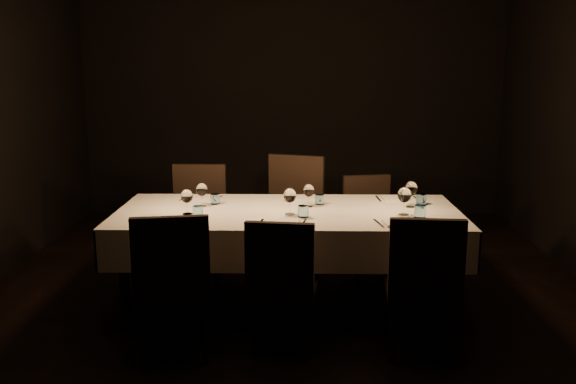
{
  "coord_description": "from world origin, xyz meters",
  "views": [
    {
      "loc": [
        0.07,
        -4.36,
        1.82
      ],
      "look_at": [
        0.0,
        0.0,
        0.9
      ],
      "focal_mm": 38.0,
      "sensor_mm": 36.0,
      "label": 1
    }
  ],
  "objects_px": {
    "chair_near_left": "(172,280)",
    "chair_far_center": "(292,211)",
    "chair_far_left": "(198,216)",
    "chair_far_right": "(369,221)",
    "chair_near_right": "(423,280)",
    "chair_near_center": "(282,279)",
    "dining_table": "(288,220)"
  },
  "relations": [
    {
      "from": "chair_near_left",
      "to": "chair_far_center",
      "type": "relative_size",
      "value": 0.92
    },
    {
      "from": "chair_far_left",
      "to": "chair_far_right",
      "type": "xyz_separation_m",
      "value": [
        1.49,
        0.02,
        -0.04
      ]
    },
    {
      "from": "chair_far_center",
      "to": "chair_far_right",
      "type": "height_order",
      "value": "chair_far_center"
    },
    {
      "from": "chair_near_right",
      "to": "chair_far_center",
      "type": "relative_size",
      "value": 0.9
    },
    {
      "from": "chair_far_right",
      "to": "chair_far_left",
      "type": "bearing_deg",
      "value": 170.01
    },
    {
      "from": "chair_near_center",
      "to": "chair_far_right",
      "type": "distance_m",
      "value": 1.66
    },
    {
      "from": "chair_near_left",
      "to": "dining_table",
      "type": "bearing_deg",
      "value": -139.81
    },
    {
      "from": "chair_far_center",
      "to": "chair_far_left",
      "type": "bearing_deg",
      "value": -161.25
    },
    {
      "from": "chair_far_right",
      "to": "dining_table",
      "type": "bearing_deg",
      "value": -142.51
    },
    {
      "from": "chair_far_left",
      "to": "chair_far_center",
      "type": "distance_m",
      "value": 0.81
    },
    {
      "from": "chair_near_left",
      "to": "chair_far_center",
      "type": "height_order",
      "value": "chair_far_center"
    },
    {
      "from": "chair_near_center",
      "to": "chair_near_right",
      "type": "xyz_separation_m",
      "value": [
        0.87,
        -0.07,
        0.02
      ]
    },
    {
      "from": "chair_near_center",
      "to": "chair_near_right",
      "type": "relative_size",
      "value": 0.95
    },
    {
      "from": "chair_near_left",
      "to": "chair_far_left",
      "type": "relative_size",
      "value": 0.99
    },
    {
      "from": "chair_near_right",
      "to": "chair_far_right",
      "type": "relative_size",
      "value": 1.07
    },
    {
      "from": "dining_table",
      "to": "chair_far_left",
      "type": "bearing_deg",
      "value": 136.43
    },
    {
      "from": "chair_near_left",
      "to": "chair_near_center",
      "type": "bearing_deg",
      "value": 179.41
    },
    {
      "from": "chair_near_center",
      "to": "chair_far_left",
      "type": "height_order",
      "value": "chair_far_left"
    },
    {
      "from": "chair_near_right",
      "to": "chair_near_center",
      "type": "bearing_deg",
      "value": 0.28
    },
    {
      "from": "chair_far_left",
      "to": "chair_near_center",
      "type": "bearing_deg",
      "value": -61.7
    },
    {
      "from": "dining_table",
      "to": "chair_near_right",
      "type": "xyz_separation_m",
      "value": [
        0.85,
        -0.79,
        -0.17
      ]
    },
    {
      "from": "chair_far_left",
      "to": "chair_far_right",
      "type": "height_order",
      "value": "chair_far_left"
    },
    {
      "from": "dining_table",
      "to": "chair_near_right",
      "type": "distance_m",
      "value": 1.17
    },
    {
      "from": "chair_far_center",
      "to": "dining_table",
      "type": "bearing_deg",
      "value": -73.49
    },
    {
      "from": "chair_near_center",
      "to": "chair_far_left",
      "type": "xyz_separation_m",
      "value": [
        -0.77,
        1.48,
        0.04
      ]
    },
    {
      "from": "chair_near_left",
      "to": "chair_far_center",
      "type": "bearing_deg",
      "value": -124.0
    },
    {
      "from": "chair_near_left",
      "to": "chair_far_center",
      "type": "distance_m",
      "value": 1.75
    },
    {
      "from": "dining_table",
      "to": "chair_far_center",
      "type": "height_order",
      "value": "chair_far_center"
    },
    {
      "from": "dining_table",
      "to": "chair_near_center",
      "type": "height_order",
      "value": "chair_near_center"
    },
    {
      "from": "chair_near_right",
      "to": "chair_far_center",
      "type": "distance_m",
      "value": 1.77
    },
    {
      "from": "chair_near_right",
      "to": "chair_far_right",
      "type": "bearing_deg",
      "value": -79.58
    },
    {
      "from": "dining_table",
      "to": "chair_near_left",
      "type": "relative_size",
      "value": 2.65
    }
  ]
}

